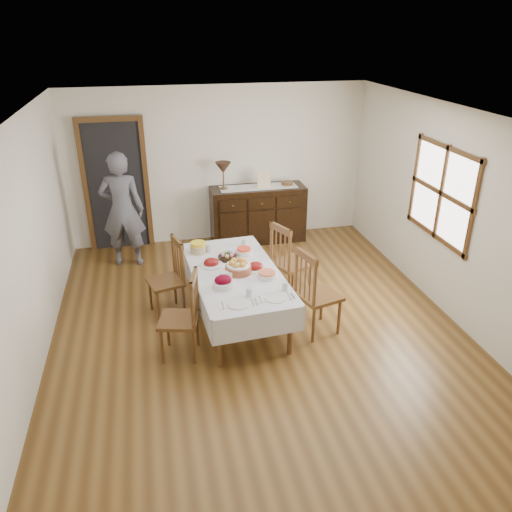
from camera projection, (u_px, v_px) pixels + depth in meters
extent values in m
plane|color=brown|center=(258.00, 327.00, 6.27)|extent=(6.00, 6.00, 0.00)
cube|color=silver|center=(258.00, 116.00, 5.16)|extent=(5.00, 6.00, 0.02)
cube|color=white|center=(219.00, 165.00, 8.37)|extent=(5.00, 0.02, 2.60)
cube|color=white|center=(364.00, 414.00, 3.07)|extent=(5.00, 0.02, 2.60)
cube|color=white|center=(26.00, 252.00, 5.24)|extent=(0.02, 6.00, 2.60)
cube|color=white|center=(454.00, 216.00, 6.20)|extent=(0.02, 6.00, 2.60)
cube|color=white|center=(442.00, 193.00, 6.38)|extent=(0.02, 1.30, 1.10)
cube|color=#57371A|center=(441.00, 193.00, 6.38)|extent=(0.03, 1.46, 1.26)
cube|color=black|center=(117.00, 187.00, 8.11)|extent=(0.90, 0.06, 2.10)
cube|color=#57371A|center=(116.00, 187.00, 8.09)|extent=(1.04, 0.08, 2.18)
cube|color=silver|center=(235.00, 273.00, 6.14)|extent=(1.15, 2.08, 0.04)
cylinder|color=#57371A|center=(219.00, 342.00, 5.44)|extent=(0.06, 0.06, 0.65)
cylinder|color=#57371A|center=(290.00, 330.00, 5.65)|extent=(0.06, 0.06, 0.65)
cylinder|color=#57371A|center=(192.00, 272.00, 6.94)|extent=(0.06, 0.06, 0.65)
cylinder|color=#57371A|center=(249.00, 265.00, 7.16)|extent=(0.06, 0.06, 0.65)
cube|color=silver|center=(195.00, 288.00, 6.07)|extent=(0.17, 2.05, 0.31)
cube|color=silver|center=(275.00, 277.00, 6.33)|extent=(0.17, 2.05, 0.31)
cube|color=silver|center=(259.00, 326.00, 5.32)|extent=(1.04, 0.10, 0.31)
cube|color=silver|center=(218.00, 250.00, 7.08)|extent=(1.04, 0.10, 0.31)
cube|color=#57371A|center=(179.00, 320.00, 5.58)|extent=(0.52, 0.52, 0.04)
cylinder|color=#57371A|center=(168.00, 329.00, 5.85)|extent=(0.04, 0.04, 0.44)
cylinder|color=#57371A|center=(162.00, 347.00, 5.53)|extent=(0.04, 0.04, 0.44)
cylinder|color=#57371A|center=(197.00, 329.00, 5.84)|extent=(0.04, 0.04, 0.44)
cylinder|color=#57371A|center=(193.00, 347.00, 5.53)|extent=(0.04, 0.04, 0.44)
cylinder|color=#57371A|center=(197.00, 290.00, 5.62)|extent=(0.04, 0.04, 0.57)
cylinder|color=#57371A|center=(192.00, 307.00, 5.29)|extent=(0.04, 0.04, 0.57)
cube|color=#57371A|center=(193.00, 278.00, 5.35)|extent=(0.14, 0.41, 0.08)
cylinder|color=#57371A|center=(196.00, 295.00, 5.55)|extent=(0.02, 0.02, 0.47)
cylinder|color=#57371A|center=(195.00, 299.00, 5.47)|extent=(0.02, 0.02, 0.47)
cylinder|color=#57371A|center=(194.00, 304.00, 5.38)|extent=(0.02, 0.02, 0.47)
cube|color=#57371A|center=(166.00, 282.00, 6.41)|extent=(0.52, 0.52, 0.04)
cylinder|color=#57371A|center=(150.00, 295.00, 6.58)|extent=(0.04, 0.04, 0.43)
cylinder|color=#57371A|center=(158.00, 307.00, 6.31)|extent=(0.04, 0.04, 0.43)
cylinder|color=#57371A|center=(175.00, 289.00, 6.72)|extent=(0.04, 0.04, 0.43)
cylinder|color=#57371A|center=(184.00, 301.00, 6.45)|extent=(0.04, 0.04, 0.43)
cylinder|color=#57371A|center=(174.00, 254.00, 6.52)|extent=(0.04, 0.04, 0.56)
cylinder|color=#57371A|center=(183.00, 265.00, 6.23)|extent=(0.04, 0.04, 0.56)
cube|color=#57371A|center=(177.00, 242.00, 6.27)|extent=(0.14, 0.40, 0.08)
cylinder|color=#57371A|center=(176.00, 258.00, 6.45)|extent=(0.02, 0.02, 0.46)
cylinder|color=#57371A|center=(178.00, 261.00, 6.38)|extent=(0.02, 0.02, 0.46)
cylinder|color=#57371A|center=(181.00, 263.00, 6.31)|extent=(0.02, 0.02, 0.46)
cube|color=#57371A|center=(319.00, 296.00, 6.02)|extent=(0.57, 0.57, 0.04)
cylinder|color=#57371A|center=(339.00, 317.00, 6.05)|extent=(0.04, 0.04, 0.47)
cylinder|color=#57371A|center=(322.00, 303.00, 6.35)|extent=(0.04, 0.04, 0.47)
cylinder|color=#57371A|center=(313.00, 325.00, 5.90)|extent=(0.04, 0.04, 0.47)
cylinder|color=#57371A|center=(297.00, 310.00, 6.19)|extent=(0.04, 0.04, 0.47)
cylinder|color=#57371A|center=(315.00, 284.00, 5.64)|extent=(0.04, 0.04, 0.61)
cylinder|color=#57371A|center=(296.00, 270.00, 5.95)|extent=(0.04, 0.04, 0.61)
cube|color=#57371A|center=(306.00, 256.00, 5.68)|extent=(0.16, 0.43, 0.09)
cylinder|color=#57371A|center=(310.00, 282.00, 5.73)|extent=(0.02, 0.02, 0.50)
cylinder|color=#57371A|center=(305.00, 279.00, 5.81)|extent=(0.02, 0.02, 0.50)
cylinder|color=#57371A|center=(301.00, 275.00, 5.88)|extent=(0.02, 0.02, 0.50)
cube|color=#57371A|center=(292.00, 264.00, 6.82)|extent=(0.59, 0.59, 0.04)
cylinder|color=#57371A|center=(310.00, 281.00, 6.89)|extent=(0.04, 0.04, 0.46)
cylinder|color=#57371A|center=(293.00, 272.00, 7.16)|extent=(0.04, 0.04, 0.46)
cylinder|color=#57371A|center=(289.00, 289.00, 6.70)|extent=(0.04, 0.04, 0.46)
cylinder|color=#57371A|center=(273.00, 278.00, 6.97)|extent=(0.04, 0.04, 0.46)
cylinder|color=#57371A|center=(290.00, 252.00, 6.45)|extent=(0.04, 0.04, 0.60)
cylinder|color=#57371A|center=(272.00, 242.00, 6.73)|extent=(0.04, 0.04, 0.60)
cube|color=#57371A|center=(281.00, 229.00, 6.48)|extent=(0.21, 0.41, 0.09)
cylinder|color=#57371A|center=(285.00, 251.00, 6.53)|extent=(0.02, 0.02, 0.50)
cylinder|color=#57371A|center=(280.00, 249.00, 6.60)|extent=(0.02, 0.02, 0.50)
cylinder|color=#57371A|center=(276.00, 246.00, 6.67)|extent=(0.02, 0.02, 0.50)
cube|color=black|center=(258.00, 214.00, 8.59)|extent=(1.60, 0.53, 0.96)
cube|color=black|center=(233.00, 205.00, 8.13)|extent=(0.45, 0.02, 0.19)
sphere|color=brown|center=(233.00, 206.00, 8.11)|extent=(0.03, 0.03, 0.03)
cube|color=black|center=(262.00, 203.00, 8.22)|extent=(0.45, 0.02, 0.19)
sphere|color=brown|center=(262.00, 204.00, 8.20)|extent=(0.03, 0.03, 0.03)
cube|color=black|center=(290.00, 201.00, 8.31)|extent=(0.45, 0.02, 0.19)
sphere|color=brown|center=(290.00, 202.00, 8.30)|extent=(0.03, 0.03, 0.03)
imported|color=#54545F|center=(122.00, 206.00, 7.54)|extent=(0.65, 0.47, 1.92)
cylinder|color=brown|center=(238.00, 269.00, 6.08)|extent=(0.32, 0.32, 0.09)
cylinder|color=white|center=(238.00, 265.00, 6.06)|extent=(0.29, 0.29, 0.02)
sphere|color=gold|center=(245.00, 262.00, 6.06)|extent=(0.08, 0.08, 0.08)
sphere|color=gold|center=(240.00, 260.00, 6.11)|extent=(0.08, 0.08, 0.08)
sphere|color=gold|center=(234.00, 261.00, 6.10)|extent=(0.08, 0.08, 0.08)
sphere|color=gold|center=(232.00, 263.00, 6.03)|extent=(0.08, 0.08, 0.08)
sphere|color=gold|center=(236.00, 266.00, 5.97)|extent=(0.08, 0.08, 0.08)
sphere|color=gold|center=(243.00, 265.00, 5.99)|extent=(0.08, 0.08, 0.08)
cylinder|color=black|center=(227.00, 257.00, 6.44)|extent=(0.25, 0.25, 0.04)
ellipsoid|color=#DB7684|center=(232.00, 254.00, 6.43)|extent=(0.05, 0.05, 0.06)
ellipsoid|color=#75A9E2|center=(230.00, 252.00, 6.47)|extent=(0.05, 0.05, 0.06)
ellipsoid|color=#9BF07C|center=(225.00, 252.00, 6.47)|extent=(0.05, 0.05, 0.06)
ellipsoid|color=#FEA05F|center=(222.00, 254.00, 6.43)|extent=(0.05, 0.05, 0.06)
ellipsoid|color=#A386CB|center=(223.00, 255.00, 6.38)|extent=(0.05, 0.05, 0.06)
ellipsoid|color=#EBE067|center=(227.00, 256.00, 6.36)|extent=(0.05, 0.05, 0.06)
ellipsoid|color=#DB7684|center=(231.00, 255.00, 6.38)|extent=(0.05, 0.05, 0.06)
cylinder|color=silver|center=(211.00, 265.00, 6.28)|extent=(0.30, 0.30, 0.02)
ellipsoid|color=maroon|center=(211.00, 262.00, 6.27)|extent=(0.19, 0.16, 0.11)
cylinder|color=silver|center=(255.00, 269.00, 6.18)|extent=(0.29, 0.29, 0.01)
ellipsoid|color=maroon|center=(255.00, 266.00, 6.17)|extent=(0.19, 0.16, 0.11)
cylinder|color=silver|center=(223.00, 284.00, 5.75)|extent=(0.24, 0.24, 0.07)
ellipsoid|color=#590012|center=(223.00, 280.00, 5.73)|extent=(0.20, 0.17, 0.11)
cylinder|color=silver|center=(244.00, 252.00, 6.58)|extent=(0.23, 0.23, 0.06)
cylinder|color=#F54226|center=(244.00, 249.00, 6.56)|extent=(0.18, 0.18, 0.03)
cylinder|color=tan|center=(198.00, 249.00, 6.61)|extent=(0.22, 0.22, 0.11)
cylinder|color=yellow|center=(198.00, 244.00, 6.58)|extent=(0.20, 0.20, 0.04)
cylinder|color=silver|center=(267.00, 276.00, 5.97)|extent=(0.23, 0.23, 0.05)
cylinder|color=#D76A46|center=(267.00, 273.00, 5.95)|extent=(0.20, 0.20, 0.02)
cube|color=silver|center=(226.00, 274.00, 5.98)|extent=(0.15, 0.10, 0.07)
cylinder|color=silver|center=(238.00, 304.00, 5.41)|extent=(0.25, 0.25, 0.01)
cube|color=white|center=(223.00, 306.00, 5.38)|extent=(0.09, 0.13, 0.01)
cube|color=silver|center=(223.00, 305.00, 5.38)|extent=(0.03, 0.16, 0.01)
cube|color=silver|center=(253.00, 302.00, 5.45)|extent=(0.03, 0.18, 0.01)
cube|color=silver|center=(256.00, 302.00, 5.45)|extent=(0.03, 0.14, 0.01)
cylinder|color=silver|center=(249.00, 292.00, 5.56)|extent=(0.07, 0.07, 0.10)
cylinder|color=silver|center=(275.00, 298.00, 5.54)|extent=(0.25, 0.25, 0.01)
cube|color=white|center=(260.00, 299.00, 5.50)|extent=(0.09, 0.13, 0.01)
cube|color=silver|center=(260.00, 299.00, 5.50)|extent=(0.03, 0.16, 0.01)
cube|color=silver|center=(289.00, 296.00, 5.57)|extent=(0.03, 0.18, 0.01)
cube|color=silver|center=(293.00, 296.00, 5.58)|extent=(0.03, 0.14, 0.01)
cylinder|color=silver|center=(285.00, 286.00, 5.68)|extent=(0.07, 0.07, 0.10)
cylinder|color=silver|center=(209.00, 248.00, 6.62)|extent=(0.07, 0.07, 0.11)
cylinder|color=silver|center=(244.00, 242.00, 6.83)|extent=(0.07, 0.07, 0.09)
cube|color=white|center=(258.00, 187.00, 8.39)|extent=(1.30, 0.35, 0.01)
cylinder|color=brown|center=(224.00, 189.00, 8.27)|extent=(0.12, 0.12, 0.03)
cylinder|color=brown|center=(223.00, 180.00, 8.21)|extent=(0.02, 0.02, 0.25)
cone|color=#392519|center=(223.00, 168.00, 8.12)|extent=(0.26, 0.26, 0.18)
cube|color=beige|center=(264.00, 180.00, 8.29)|extent=(0.22, 0.08, 0.28)
cylinder|color=#57371A|center=(287.00, 183.00, 8.48)|extent=(0.20, 0.20, 0.06)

